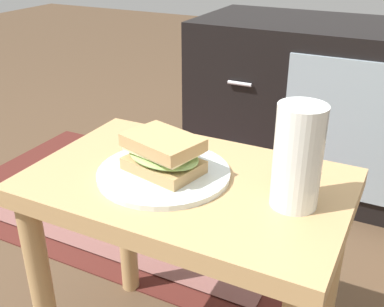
{
  "coord_description": "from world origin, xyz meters",
  "views": [
    {
      "loc": [
        0.33,
        -0.64,
        0.86
      ],
      "look_at": [
        0.01,
        0.0,
        0.51
      ],
      "focal_mm": 43.6,
      "sensor_mm": 36.0,
      "label": 1
    }
  ],
  "objects_px": {
    "tv_cabinet": "(333,108)",
    "beer_glass": "(297,159)",
    "plate": "(164,173)",
    "sandwich_front": "(163,154)"
  },
  "relations": [
    {
      "from": "sandwich_front",
      "to": "beer_glass",
      "type": "xyz_separation_m",
      "value": [
        0.23,
        0.01,
        0.04
      ]
    },
    {
      "from": "plate",
      "to": "sandwich_front",
      "type": "distance_m",
      "value": 0.04
    },
    {
      "from": "tv_cabinet",
      "to": "beer_glass",
      "type": "bearing_deg",
      "value": -83.57
    },
    {
      "from": "tv_cabinet",
      "to": "beer_glass",
      "type": "distance_m",
      "value": 0.99
    },
    {
      "from": "sandwich_front",
      "to": "beer_glass",
      "type": "relative_size",
      "value": 0.94
    },
    {
      "from": "sandwich_front",
      "to": "tv_cabinet",
      "type": "bearing_deg",
      "value": 82.65
    },
    {
      "from": "beer_glass",
      "to": "plate",
      "type": "bearing_deg",
      "value": -177.49
    },
    {
      "from": "plate",
      "to": "tv_cabinet",
      "type": "bearing_deg",
      "value": 82.65
    },
    {
      "from": "tv_cabinet",
      "to": "plate",
      "type": "height_order",
      "value": "tv_cabinet"
    },
    {
      "from": "sandwich_front",
      "to": "beer_glass",
      "type": "height_order",
      "value": "beer_glass"
    }
  ]
}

